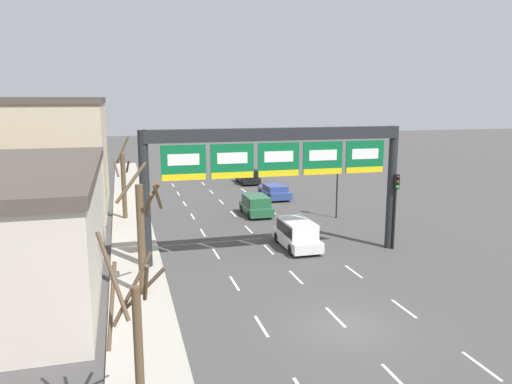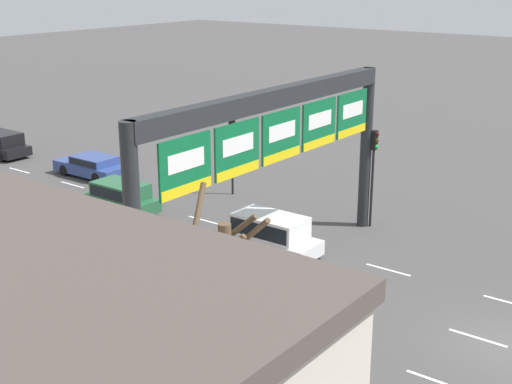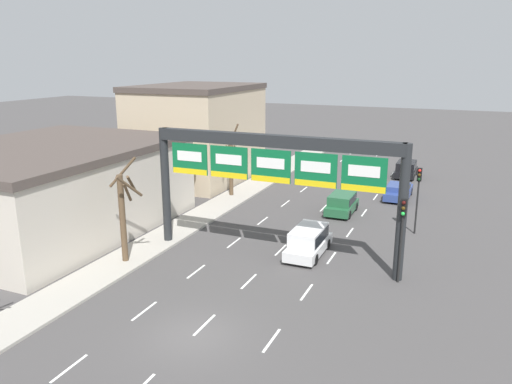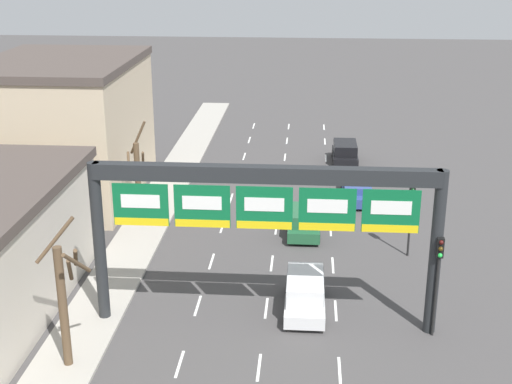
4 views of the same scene
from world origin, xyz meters
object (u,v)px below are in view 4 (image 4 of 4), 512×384
(sign_gantry, at_px, (265,206))
(suv_white, at_px, (305,291))
(suv_black, at_px, (345,151))
(tree_bare_third, at_px, (64,295))
(car_blue, at_px, (357,190))
(suv_green, at_px, (304,221))
(traffic_light_near_gantry, at_px, (438,267))
(tree_bare_closest, at_px, (138,177))
(traffic_light_mid_block, at_px, (412,200))

(sign_gantry, distance_m, suv_white, 5.41)
(suv_black, height_order, tree_bare_third, tree_bare_third)
(car_blue, distance_m, suv_black, 8.61)
(sign_gantry, relative_size, suv_white, 3.36)
(suv_green, bearing_deg, sign_gantry, -98.93)
(car_blue, height_order, traffic_light_near_gantry, traffic_light_near_gantry)
(suv_white, distance_m, tree_bare_closest, 14.69)
(traffic_light_mid_block, bearing_deg, suv_green, 155.72)
(tree_bare_third, bearing_deg, suv_white, 29.67)
(car_blue, distance_m, suv_white, 15.74)
(car_blue, relative_size, traffic_light_mid_block, 1.03)
(suv_green, bearing_deg, suv_white, -89.14)
(sign_gantry, bearing_deg, suv_green, 81.07)
(suv_white, height_order, suv_green, suv_white)
(sign_gantry, distance_m, car_blue, 18.44)
(sign_gantry, height_order, suv_black, sign_gantry)
(sign_gantry, xyz_separation_m, suv_green, (1.69, 10.74, -4.93))
(suv_green, xyz_separation_m, traffic_light_near_gantry, (5.81, -11.07, 2.47))
(traffic_light_mid_block, xyz_separation_m, tree_bare_third, (-15.21, -12.01, -0.07))
(tree_bare_third, bearing_deg, suv_black, 67.02)
(suv_green, height_order, tree_bare_closest, tree_bare_closest)
(suv_black, bearing_deg, tree_bare_closest, -133.97)
(suv_green, bearing_deg, tree_bare_third, -122.81)
(suv_black, distance_m, traffic_light_near_gantry, 26.14)
(sign_gantry, distance_m, tree_bare_closest, 14.84)
(traffic_light_near_gantry, bearing_deg, suv_black, 96.08)
(suv_black, bearing_deg, suv_green, -101.66)
(suv_white, xyz_separation_m, suv_green, (-0.14, 9.17, -0.09))
(suv_green, height_order, traffic_light_mid_block, traffic_light_mid_block)
(suv_black, relative_size, tree_bare_closest, 0.67)
(suv_black, bearing_deg, traffic_light_mid_block, -81.09)
(suv_white, xyz_separation_m, traffic_light_mid_block, (5.65, 6.56, 2.36))
(suv_white, height_order, tree_bare_closest, tree_bare_closest)
(tree_bare_third, bearing_deg, car_blue, 58.22)
(traffic_light_mid_block, distance_m, tree_bare_third, 19.38)
(car_blue, xyz_separation_m, traffic_light_near_gantry, (2.34, -17.28, 2.66))
(sign_gantry, height_order, traffic_light_mid_block, sign_gantry)
(car_blue, height_order, tree_bare_third, tree_bare_third)
(suv_white, xyz_separation_m, traffic_light_near_gantry, (5.68, -1.90, 2.38))
(sign_gantry, height_order, traffic_light_near_gantry, sign_gantry)
(sign_gantry, height_order, suv_white, sign_gantry)
(sign_gantry, distance_m, suv_green, 11.93)
(sign_gantry, xyz_separation_m, traffic_light_mid_block, (7.48, 8.13, -2.49))
(traffic_light_mid_block, xyz_separation_m, tree_bare_closest, (-15.93, 3.74, -0.36))
(suv_white, distance_m, suv_green, 9.17)
(suv_white, xyz_separation_m, tree_bare_third, (-9.56, -5.45, 2.28))
(car_blue, bearing_deg, tree_bare_closest, -159.54)
(suv_white, bearing_deg, traffic_light_mid_block, 49.26)
(car_blue, relative_size, suv_white, 1.05)
(suv_green, distance_m, tree_bare_closest, 10.42)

